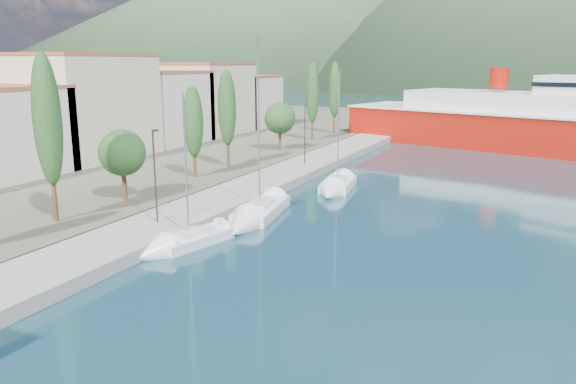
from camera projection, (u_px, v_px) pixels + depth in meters
The scene contains 10 objects.
ground at pixel (485, 112), 127.76m from camera, with size 1400.00×1400.00×0.00m, color #163946.
quay at pixel (252, 189), 48.40m from camera, with size 5.00×88.00×0.80m, color gray.
land_strip at pixel (32, 147), 72.90m from camera, with size 70.00×148.00×0.70m, color #565644.
town_buildings at pixel (125, 110), 66.34m from camera, with size 9.20×69.20×11.30m.
tree_row at pixel (223, 116), 55.14m from camera, with size 3.73×62.36×11.03m.
lamp_posts at pixel (164, 170), 36.96m from camera, with size 0.15×46.42×6.06m.
sailboat_near at pixel (171, 247), 33.53m from camera, with size 3.73×7.40×10.21m.
sailboat_mid at pixel (251, 218), 39.40m from camera, with size 4.17×9.96×13.91m.
sailboat_far at pixel (334, 189), 48.47m from camera, with size 3.61×7.95×11.26m.
ferry at pixel (557, 126), 69.83m from camera, with size 56.04×26.67×10.92m.
Camera 1 is at (13.77, -15.48, 11.04)m, focal length 35.00 mm.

